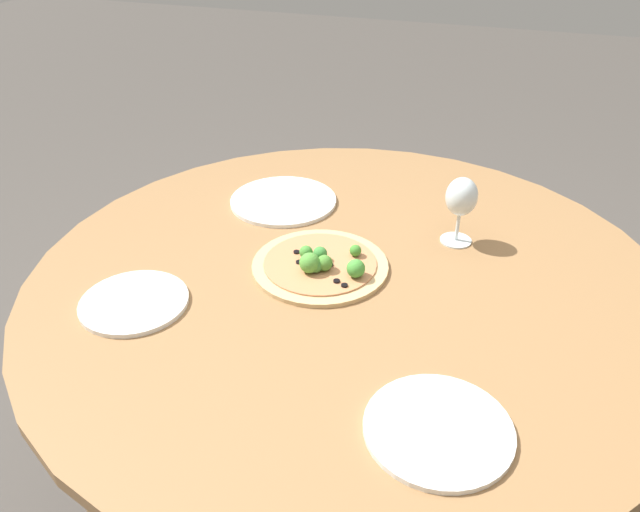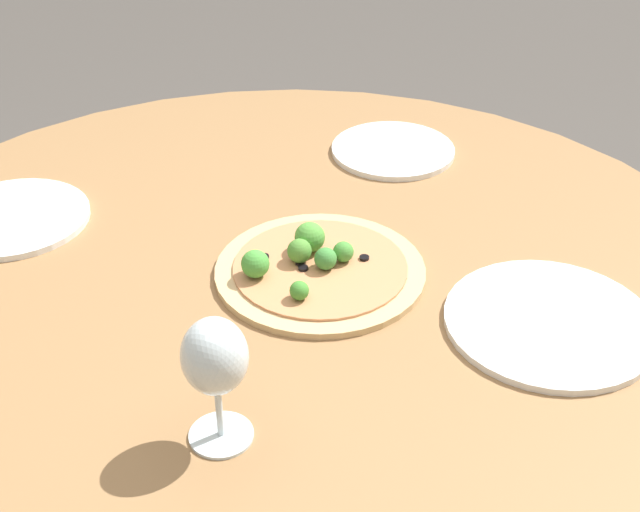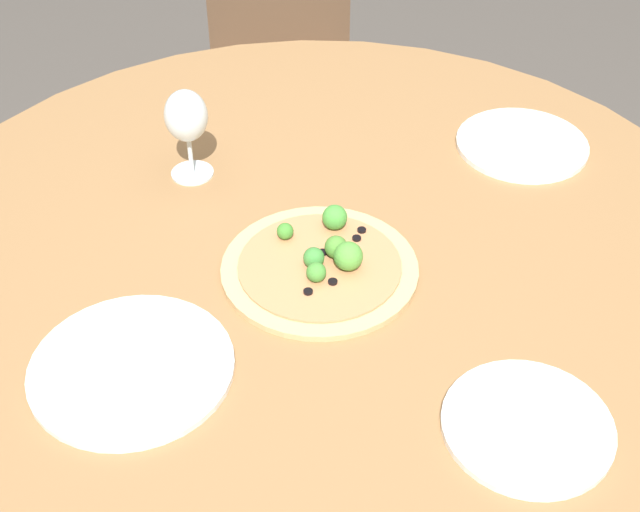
{
  "view_description": "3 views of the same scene",
  "coord_description": "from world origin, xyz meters",
  "px_view_note": "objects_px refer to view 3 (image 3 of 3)",
  "views": [
    {
      "loc": [
        0.29,
        -1.07,
        1.5
      ],
      "look_at": [
        -0.07,
        -0.0,
        0.78
      ],
      "focal_mm": 35.0,
      "sensor_mm": 36.0,
      "label": 1
    },
    {
      "loc": [
        0.5,
        0.86,
        1.46
      ],
      "look_at": [
        -0.07,
        -0.0,
        0.78
      ],
      "focal_mm": 50.0,
      "sensor_mm": 36.0,
      "label": 2
    },
    {
      "loc": [
        -1.07,
        0.05,
        1.63
      ],
      "look_at": [
        -0.07,
        -0.0,
        0.78
      ],
      "focal_mm": 50.0,
      "sensor_mm": 36.0,
      "label": 3
    }
  ],
  "objects_px": {
    "chair": "(282,57)",
    "wine_glass": "(186,119)",
    "plate_far": "(528,426)",
    "plate_side": "(132,368)",
    "pizza": "(323,263)",
    "plate_near": "(522,144)"
  },
  "relations": [
    {
      "from": "chair",
      "to": "wine_glass",
      "type": "height_order",
      "value": "chair"
    },
    {
      "from": "pizza",
      "to": "plate_side",
      "type": "xyz_separation_m",
      "value": [
        -0.19,
        0.26,
        -0.01
      ]
    },
    {
      "from": "wine_glass",
      "to": "plate_far",
      "type": "height_order",
      "value": "wine_glass"
    },
    {
      "from": "plate_far",
      "to": "plate_side",
      "type": "xyz_separation_m",
      "value": [
        0.13,
        0.5,
        0.0
      ]
    },
    {
      "from": "plate_near",
      "to": "plate_far",
      "type": "bearing_deg",
      "value": 167.65
    },
    {
      "from": "plate_far",
      "to": "pizza",
      "type": "bearing_deg",
      "value": 37.01
    },
    {
      "from": "wine_glass",
      "to": "plate_far",
      "type": "distance_m",
      "value": 0.74
    },
    {
      "from": "pizza",
      "to": "plate_side",
      "type": "distance_m",
      "value": 0.33
    },
    {
      "from": "plate_far",
      "to": "plate_side",
      "type": "height_order",
      "value": "same"
    },
    {
      "from": "chair",
      "to": "pizza",
      "type": "height_order",
      "value": "chair"
    },
    {
      "from": "plate_far",
      "to": "plate_side",
      "type": "distance_m",
      "value": 0.52
    },
    {
      "from": "wine_glass",
      "to": "plate_near",
      "type": "distance_m",
      "value": 0.6
    },
    {
      "from": "chair",
      "to": "plate_side",
      "type": "xyz_separation_m",
      "value": [
        -1.31,
        0.22,
        0.24
      ]
    },
    {
      "from": "chair",
      "to": "plate_far",
      "type": "xyz_separation_m",
      "value": [
        -1.43,
        -0.28,
        0.24
      ]
    },
    {
      "from": "plate_far",
      "to": "wine_glass",
      "type": "bearing_deg",
      "value": 37.79
    },
    {
      "from": "wine_glass",
      "to": "plate_near",
      "type": "height_order",
      "value": "wine_glass"
    },
    {
      "from": "plate_far",
      "to": "plate_side",
      "type": "relative_size",
      "value": 0.79
    },
    {
      "from": "chair",
      "to": "plate_far",
      "type": "height_order",
      "value": "chair"
    },
    {
      "from": "chair",
      "to": "plate_far",
      "type": "distance_m",
      "value": 1.48
    },
    {
      "from": "plate_far",
      "to": "plate_near",
      "type": "bearing_deg",
      "value": -12.35
    },
    {
      "from": "pizza",
      "to": "plate_near",
      "type": "relative_size",
      "value": 1.26
    },
    {
      "from": "chair",
      "to": "wine_glass",
      "type": "bearing_deg",
      "value": -103.04
    }
  ]
}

